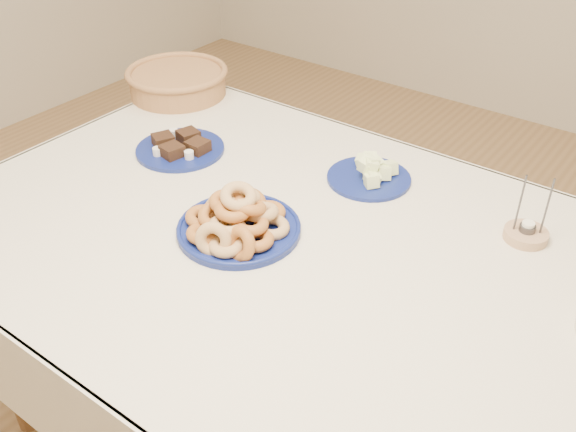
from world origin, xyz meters
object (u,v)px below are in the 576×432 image
(dining_table, at_px, (301,280))
(melon_plate, at_px, (371,174))
(donut_platter, at_px, (238,221))
(candle_holder, at_px, (526,233))
(brownie_plate, at_px, (180,147))
(wicker_basket, at_px, (177,81))

(dining_table, bearing_deg, melon_plate, 92.55)
(dining_table, height_order, melon_plate, melon_plate)
(donut_platter, distance_m, candle_holder, 0.64)
(dining_table, relative_size, candle_holder, 10.64)
(dining_table, distance_m, melon_plate, 0.34)
(donut_platter, height_order, brownie_plate, donut_platter)
(dining_table, xyz_separation_m, wicker_basket, (-0.78, 0.41, 0.15))
(candle_holder, bearing_deg, brownie_plate, -169.44)
(dining_table, height_order, donut_platter, donut_platter)
(candle_holder, bearing_deg, donut_platter, -145.24)
(dining_table, height_order, candle_holder, candle_holder)
(melon_plate, xyz_separation_m, brownie_plate, (-0.49, -0.18, -0.01))
(dining_table, xyz_separation_m, melon_plate, (-0.01, 0.32, 0.13))
(donut_platter, relative_size, wicker_basket, 0.80)
(wicker_basket, bearing_deg, dining_table, -27.84)
(wicker_basket, distance_m, candle_holder, 1.18)
(candle_holder, bearing_deg, wicker_basket, 174.85)
(dining_table, distance_m, donut_platter, 0.20)
(melon_plate, xyz_separation_m, candle_holder, (0.40, -0.01, -0.00))
(donut_platter, xyz_separation_m, brownie_plate, (-0.37, 0.20, -0.02))
(brownie_plate, height_order, candle_holder, candle_holder)
(donut_platter, xyz_separation_m, candle_holder, (0.52, 0.36, -0.02))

